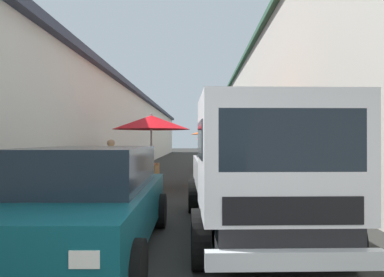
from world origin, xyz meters
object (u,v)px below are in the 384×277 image
Objects in this scene: fruit_stall_near_right at (228,135)px; fruit_stall_far_left at (222,138)px; fruit_stall_near_left at (150,133)px; vendor_by_crates at (111,163)px; plastic_stool at (139,190)px; hatchback_car at (89,199)px; parked_scooter at (258,168)px; delivery_truck at (260,176)px.

fruit_stall_far_left is at bearing -1.44° from fruit_stall_near_right.
fruit_stall_near_left is at bearing 117.56° from fruit_stall_near_right.
plastic_stool is (-1.12, -0.99, -0.57)m from vendor_by_crates.
hatchback_car is (-5.70, -0.00, -1.04)m from fruit_stall_near_left.
hatchback_car is 3.50m from plastic_stool.
parked_scooter is (-4.06, -1.11, -1.19)m from fruit_stall_far_left.
parked_scooter is (3.65, -4.70, -0.45)m from vendor_by_crates.
fruit_stall_near_left is (-6.61, 2.66, 0.13)m from fruit_stall_far_left.
fruit_stall_near_left reaches higher than parked_scooter.
fruit_stall_far_left is at bearing -16.39° from plastic_stool.
delivery_truck reaches higher than parked_scooter.
plastic_stool is at bearing 163.61° from fruit_stall_far_left.
parked_scooter is (8.25, -3.77, -0.29)m from hatchback_car.
parked_scooter is 6.05m from plastic_stool.
fruit_stall_far_left reaches higher than vendor_by_crates.
fruit_stall_far_left is 5.29m from fruit_stall_near_right.
parked_scooter is 3.89× the size of plastic_stool.
plastic_stool is (-8.83, 2.60, -1.32)m from fruit_stall_far_left.
fruit_stall_far_left is 1.71× the size of vendor_by_crates.
hatchback_car is 4.69m from vendor_by_crates.
fruit_stall_near_left reaches higher than plastic_stool.
fruit_stall_near_right is 1.58× the size of parked_scooter.
delivery_truck is (-12.10, 0.27, -0.60)m from fruit_stall_far_left.
vendor_by_crates reaches higher than parked_scooter.
fruit_stall_near_left is 6.03m from delivery_truck.
fruit_stall_far_left is 1.12× the size of fruit_stall_near_left.
vendor_by_crates is at bearing 125.02° from fruit_stall_near_right.
fruit_stall_near_right reaches higher than parked_scooter.
hatchback_car is 9.08× the size of plastic_stool.
parked_scooter is (2.55, -3.77, -1.33)m from fruit_stall_near_left.
hatchback_car reaches higher than plastic_stool.
fruit_stall_far_left reaches higher than delivery_truck.
delivery_truck is (0.20, -2.38, 0.30)m from hatchback_car.
vendor_by_crates is (-2.42, 3.46, -0.81)m from fruit_stall_near_right.
parked_scooter is at bearing -9.79° from delivery_truck.
fruit_stall_near_right is 0.68× the size of hatchback_car.
fruit_stall_far_left is 7.12m from fruit_stall_near_left.
fruit_stall_near_left is 2.65m from plastic_stool.
fruit_stall_near_left is at bearing 23.47° from delivery_truck.
parked_scooter is at bearing -52.15° from vendor_by_crates.
delivery_truck is (-5.49, -2.38, -0.73)m from fruit_stall_near_left.
delivery_truck is at bearing -85.09° from hatchback_car.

